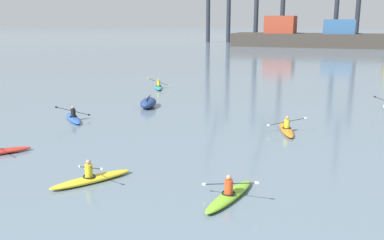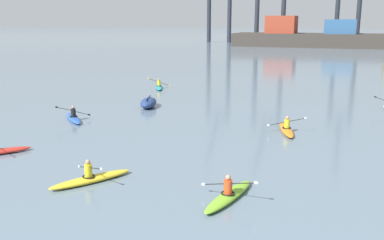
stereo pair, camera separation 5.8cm
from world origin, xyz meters
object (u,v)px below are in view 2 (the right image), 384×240
kayak_teal (159,87)px  kayak_orange (286,129)px  capsized_dinghy (148,103)px  kayak_yellow (91,178)px  kayak_lime (229,195)px  kayak_blue (73,118)px  container_barge (339,37)px

kayak_teal → kayak_orange: size_ratio=0.97×
capsized_dinghy → kayak_yellow: size_ratio=0.88×
kayak_lime → kayak_yellow: same height
kayak_blue → kayak_yellow: size_ratio=0.89×
kayak_teal → kayak_orange: 18.14m
kayak_blue → kayak_yellow: kayak_blue is taller
kayak_teal → kayak_lime: 25.83m
kayak_lime → kayak_orange: bearing=86.3°
kayak_orange → kayak_lime: 10.26m
container_barge → kayak_teal: (-14.38, -73.22, -2.33)m
container_barge → kayak_orange: size_ratio=14.64×
kayak_teal → kayak_lime: kayak_teal is taller
kayak_yellow → kayak_blue: bearing=128.3°
capsized_dinghy → kayak_teal: size_ratio=0.84×
kayak_yellow → kayak_teal: bearing=107.6°
kayak_lime → kayak_yellow: size_ratio=1.08×
container_barge → kayak_yellow: bearing=-94.3°
kayak_orange → capsized_dinghy: bearing=160.2°
container_barge → kayak_teal: container_barge is taller
kayak_lime → kayak_yellow: 5.53m
kayak_lime → kayak_teal: bearing=119.5°
capsized_dinghy → kayak_teal: (-2.94, 8.47, -0.18)m
kayak_teal → kayak_lime: size_ratio=0.96×
kayak_orange → kayak_blue: 13.27m
capsized_dinghy → kayak_yellow: 14.85m
kayak_blue → capsized_dinghy: bearing=63.0°
kayak_orange → kayak_yellow: same height
container_barge → kayak_teal: bearing=-101.1°
container_barge → kayak_blue: bearing=-99.2°
kayak_lime → kayak_yellow: (-5.52, -0.22, -0.00)m
kayak_orange → kayak_blue: bearing=-173.1°
kayak_lime → kayak_yellow: bearing=-177.7°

